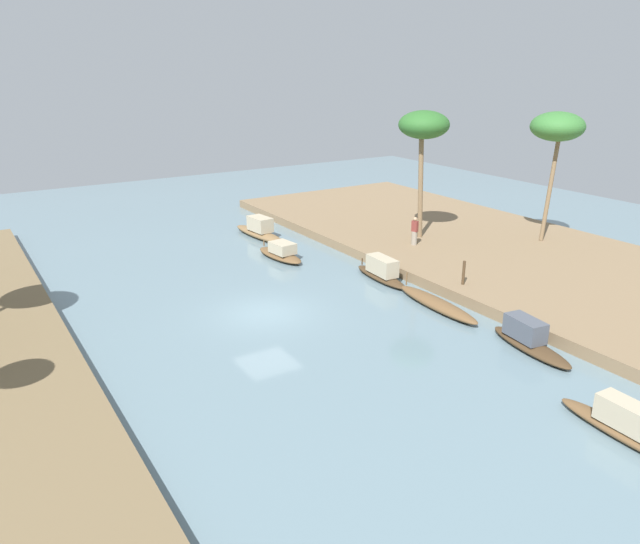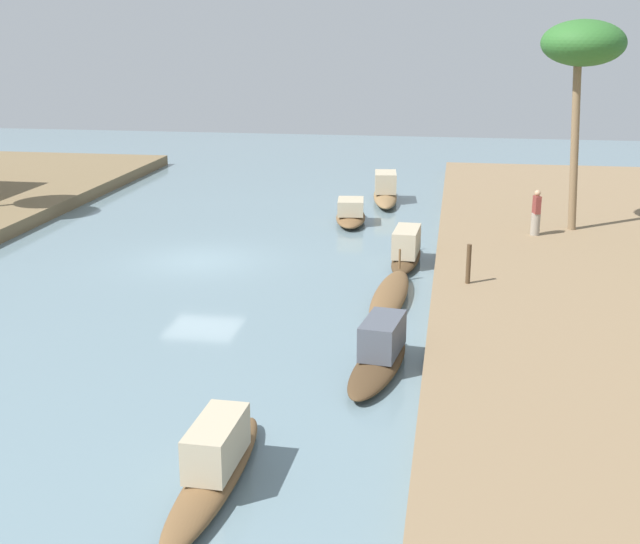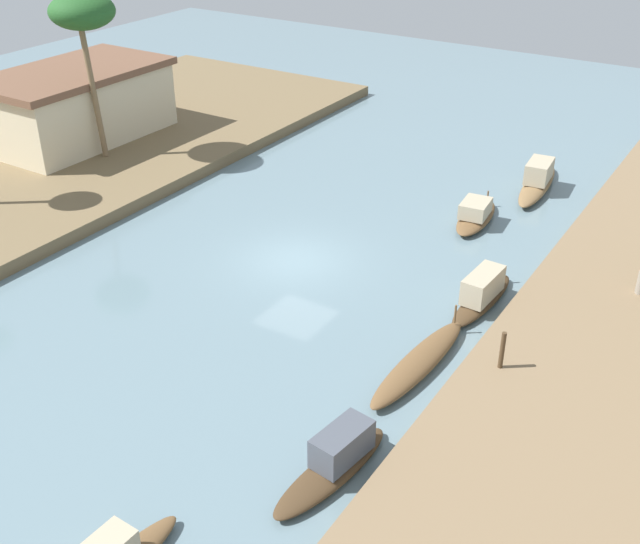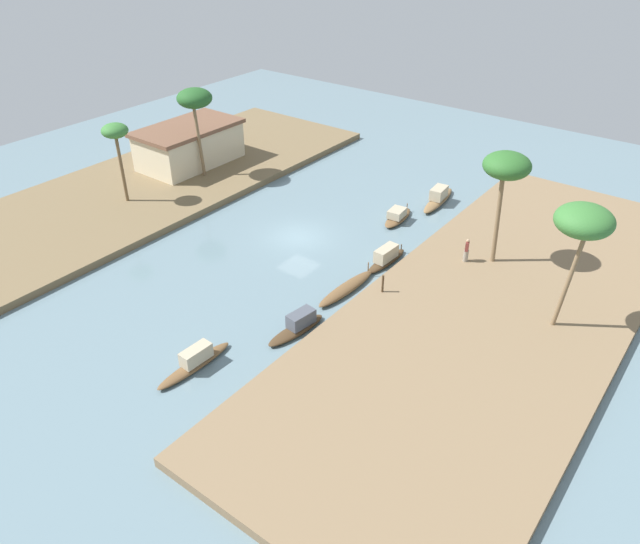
# 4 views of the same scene
# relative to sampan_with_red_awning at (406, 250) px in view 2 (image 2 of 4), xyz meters

# --- Properties ---
(river_water) EXTENTS (70.89, 70.89, 0.00)m
(river_water) POSITION_rel_sampan_with_red_awning_xyz_m (-0.72, 7.09, -0.50)
(river_water) COLOR slate
(river_water) RESTS_ON ground
(sampan_with_red_awning) EXTENTS (4.13, 1.11, 1.26)m
(sampan_with_red_awning) POSITION_rel_sampan_with_red_awning_xyz_m (0.00, 0.00, 0.00)
(sampan_with_red_awning) COLOR #47331E
(sampan_with_red_awning) RESTS_ON river_water
(sampan_upstream_small) EXTENTS (4.90, 1.03, 1.20)m
(sampan_upstream_small) POSITION_rel_sampan_with_red_awning_xyz_m (-15.16, 2.43, -0.06)
(sampan_upstream_small) COLOR brown
(sampan_upstream_small) RESTS_ON river_water
(sampan_midstream) EXTENTS (5.47, 1.61, 1.38)m
(sampan_midstream) POSITION_rel_sampan_with_red_awning_xyz_m (10.60, 1.64, -0.01)
(sampan_midstream) COLOR brown
(sampan_midstream) RESTS_ON river_water
(sampan_with_tall_canopy) EXTENTS (4.20, 1.56, 1.21)m
(sampan_with_tall_canopy) POSITION_rel_sampan_with_red_awning_xyz_m (-9.44, 0.03, -0.05)
(sampan_with_tall_canopy) COLOR #47331E
(sampan_with_tall_canopy) RESTS_ON river_water
(sampan_foreground) EXTENTS (5.32, 1.20, 1.07)m
(sampan_foreground) POSITION_rel_sampan_with_red_awning_xyz_m (-4.41, 0.20, -0.26)
(sampan_foreground) COLOR brown
(sampan_foreground) RESTS_ON river_water
(sampan_downstream_large) EXTENTS (3.89, 1.59, 1.03)m
(sampan_downstream_large) POSITION_rel_sampan_with_red_awning_xyz_m (5.94, 2.67, -0.12)
(sampan_downstream_large) COLOR brown
(sampan_downstream_large) RESTS_ON river_water
(person_on_near_bank) EXTENTS (0.41, 0.41, 1.66)m
(person_on_near_bank) POSITION_rel_sampan_with_red_awning_xyz_m (2.72, -4.49, 0.77)
(person_on_near_bank) COLOR gray
(person_on_near_bank) RESTS_ON riverbank_left
(mooring_post) EXTENTS (0.14, 0.14, 1.19)m
(mooring_post) POSITION_rel_sampan_with_red_awning_xyz_m (-3.75, -2.04, 0.64)
(mooring_post) COLOR #4C3823
(mooring_post) RESTS_ON riverbank_left
(palm_tree_left_far) EXTENTS (2.96, 2.96, 7.56)m
(palm_tree_left_far) POSITION_rel_sampan_with_red_awning_xyz_m (3.88, -5.79, 6.67)
(palm_tree_left_far) COLOR #7F6647
(palm_tree_left_far) RESTS_ON riverbank_left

